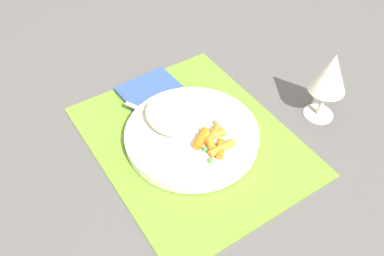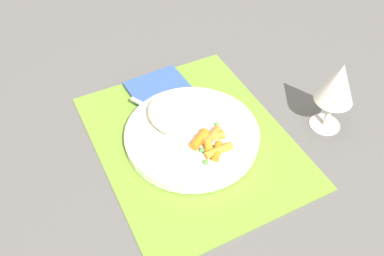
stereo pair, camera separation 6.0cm
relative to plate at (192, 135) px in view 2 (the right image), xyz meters
The scene contains 9 objects.
ground_plane 0.02m from the plate, ahead, with size 2.40×2.40×0.00m, color #565451.
placemat 0.01m from the plate, ahead, with size 0.43×0.35×0.01m, color olive.
plate is the anchor object (origin of this frame).
rice_mound 0.06m from the plate, 149.11° to the right, with size 0.11×0.07×0.03m, color beige.
carrot_portion 0.05m from the plate, 17.98° to the left, with size 0.08×0.08×0.02m.
pea_scatter 0.05m from the plate, 17.23° to the left, with size 0.08×0.07×0.01m.
fork 0.03m from the plate, 152.71° to the right, with size 0.19×0.11×0.01m.
wine_glass 0.28m from the plate, 72.32° to the left, with size 0.07×0.07×0.15m.
napkin 0.16m from the plate, behind, with size 0.09×0.12×0.01m, color #33518C.
Camera 2 is at (0.47, -0.24, 0.60)m, focal length 38.67 mm.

